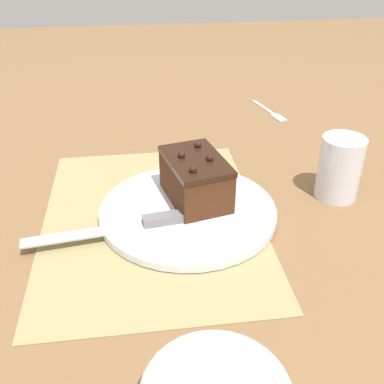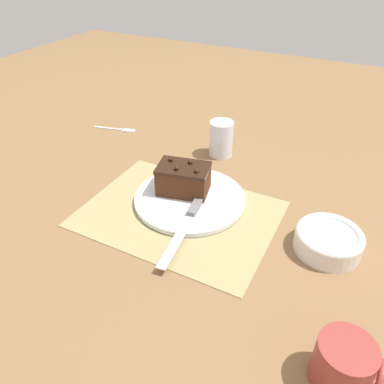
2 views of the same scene
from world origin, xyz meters
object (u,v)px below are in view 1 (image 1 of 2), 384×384
at_px(serving_knife, 142,223).
at_px(dessert_fork, 270,112).
at_px(drinking_glass, 340,168).
at_px(chocolate_cake, 195,179).
at_px(cake_plate, 188,212).

xyz_separation_m(serving_knife, dessert_fork, (-0.45, 0.33, -0.02)).
bearing_deg(drinking_glass, chocolate_cake, -89.33).
xyz_separation_m(cake_plate, serving_knife, (0.04, -0.07, 0.01)).
xyz_separation_m(serving_knife, drinking_glass, (-0.07, 0.33, 0.03)).
height_order(serving_knife, dessert_fork, serving_knife).
bearing_deg(drinking_glass, dessert_fork, -179.57).
bearing_deg(dessert_fork, chocolate_cake, 43.82).
distance_m(chocolate_cake, dessert_fork, 0.46).
height_order(chocolate_cake, dessert_fork, chocolate_cake).
distance_m(cake_plate, chocolate_cake, 0.05).
height_order(cake_plate, chocolate_cake, chocolate_cake).
height_order(cake_plate, drinking_glass, drinking_glass).
bearing_deg(dessert_fork, serving_knife, 39.53).
bearing_deg(serving_knife, drinking_glass, -85.83).
distance_m(chocolate_cake, drinking_glass, 0.24).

